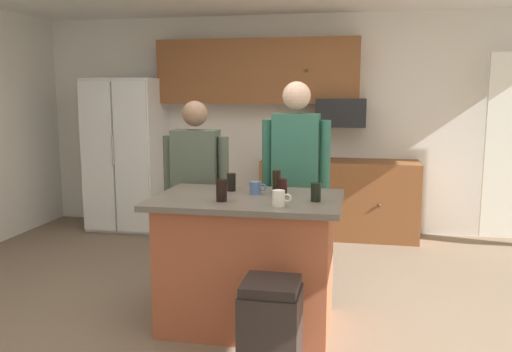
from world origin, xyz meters
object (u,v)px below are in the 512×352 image
at_px(microwave_over_range, 341,113).
at_px(person_guest_by_door, 296,171).
at_px(glass_short_whisky, 231,182).
at_px(mug_blue_stoneware, 279,198).
at_px(glass_pilsner, 316,192).
at_px(glass_dark_ale, 283,187).
at_px(person_guest_right, 196,183).
at_px(glass_stout_tall, 277,182).
at_px(kitchen_island, 248,261).
at_px(tumbler_amber, 221,190).
at_px(mug_ceramic_white, 256,188).
at_px(trash_bin, 271,332).
at_px(refrigerator, 127,154).

distance_m(microwave_over_range, person_guest_by_door, 1.90).
bearing_deg(glass_short_whisky, mug_blue_stoneware, -47.24).
distance_m(glass_pilsner, glass_dark_ale, 0.29).
height_order(person_guest_right, glass_stout_tall, person_guest_right).
relative_size(kitchen_island, tumbler_amber, 8.77).
bearing_deg(mug_ceramic_white, trash_bin, -73.05).
bearing_deg(kitchen_island, glass_pilsner, -7.45).
height_order(person_guest_by_door, tumbler_amber, person_guest_by_door).
xyz_separation_m(glass_pilsner, trash_bin, (-0.19, -0.66, -0.71)).
xyz_separation_m(refrigerator, person_guest_by_door, (2.30, -1.71, 0.10)).
height_order(microwave_over_range, person_guest_by_door, person_guest_by_door).
xyz_separation_m(microwave_over_range, kitchen_island, (-0.55, -2.59, -0.97)).
relative_size(microwave_over_range, mug_blue_stoneware, 4.50).
bearing_deg(tumbler_amber, trash_bin, -51.32).
relative_size(person_guest_by_door, glass_stout_tall, 10.48).
bearing_deg(mug_ceramic_white, refrigerator, 131.46).
bearing_deg(mug_blue_stoneware, glass_stout_tall, 100.96).
bearing_deg(glass_stout_tall, glass_short_whisky, 177.62).
height_order(person_guest_by_door, mug_blue_stoneware, person_guest_by_door).
height_order(tumbler_amber, trash_bin, tumbler_amber).
bearing_deg(person_guest_by_door, glass_stout_tall, 10.86).
height_order(mug_blue_stoneware, trash_bin, mug_blue_stoneware).
xyz_separation_m(glass_dark_ale, tumbler_amber, (-0.38, -0.27, 0.01)).
xyz_separation_m(person_guest_by_door, glass_short_whisky, (-0.41, -0.57, -0.01)).
height_order(glass_dark_ale, tumbler_amber, tumbler_amber).
bearing_deg(glass_stout_tall, refrigerator, 134.25).
xyz_separation_m(glass_short_whisky, mug_ceramic_white, (0.20, -0.09, -0.02)).
bearing_deg(glass_stout_tall, microwave_over_range, 81.26).
xyz_separation_m(person_guest_by_door, trash_bin, (0.04, -1.49, -0.73)).
relative_size(glass_short_whisky, tumbler_amber, 0.89).
xyz_separation_m(glass_short_whisky, tumbler_amber, (0.03, -0.39, 0.01)).
distance_m(person_guest_right, mug_ceramic_white, 0.82).
bearing_deg(mug_ceramic_white, microwave_over_range, 78.36).
height_order(refrigerator, person_guest_by_door, refrigerator).
distance_m(mug_ceramic_white, glass_dark_ale, 0.20).
xyz_separation_m(glass_pilsner, glass_stout_tall, (-0.31, 0.25, 0.02)).
distance_m(refrigerator, glass_short_whisky, 2.96).
xyz_separation_m(refrigerator, tumbler_amber, (1.91, -2.66, 0.10)).
bearing_deg(refrigerator, glass_dark_ale, -46.22).
height_order(person_guest_right, mug_ceramic_white, person_guest_right).
bearing_deg(mug_ceramic_white, mug_blue_stoneware, -58.79).
bearing_deg(refrigerator, kitchen_island, -50.32).
bearing_deg(glass_dark_ale, glass_short_whisky, 164.18).
bearing_deg(mug_ceramic_white, glass_pilsner, -21.41).
height_order(mug_blue_stoneware, tumbler_amber, tumbler_amber).
bearing_deg(tumbler_amber, glass_short_whisky, 93.97).
relative_size(kitchen_island, trash_bin, 2.16).
height_order(microwave_over_range, trash_bin, microwave_over_range).
distance_m(microwave_over_range, trash_bin, 3.52).
bearing_deg(mug_blue_stoneware, glass_short_whisky, 132.76).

